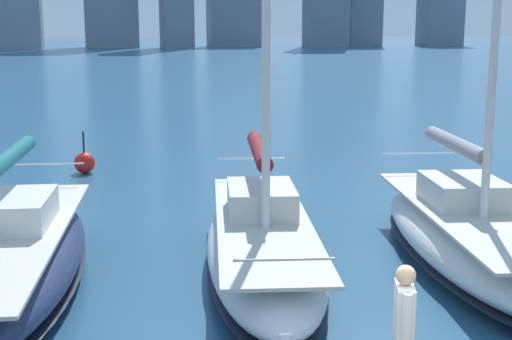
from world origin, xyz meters
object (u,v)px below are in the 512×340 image
at_px(sailboat_teal, 2,259).
at_px(sailboat_maroon, 263,241).
at_px(sailboat_grey, 469,233).
at_px(channel_buoy, 84,163).
at_px(person_white_shirt, 404,323).

bearing_deg(sailboat_teal, sailboat_maroon, -178.95).
height_order(sailboat_grey, sailboat_maroon, sailboat_grey).
height_order(sailboat_grey, channel_buoy, sailboat_grey).
relative_size(sailboat_grey, channel_buoy, 7.44).
relative_size(sailboat_maroon, sailboat_teal, 0.76).
distance_m(sailboat_maroon, sailboat_teal, 4.89).
relative_size(sailboat_maroon, person_white_shirt, 5.51).
bearing_deg(person_white_shirt, sailboat_teal, -51.80).
relative_size(sailboat_grey, sailboat_teal, 0.85).
distance_m(sailboat_maroon, channel_buoy, 11.39).
height_order(sailboat_grey, sailboat_teal, sailboat_teal).
relative_size(person_white_shirt, channel_buoy, 1.20).
bearing_deg(sailboat_teal, sailboat_grey, 177.25).
bearing_deg(sailboat_teal, channel_buoy, -97.43).
bearing_deg(sailboat_maroon, sailboat_teal, 1.05).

